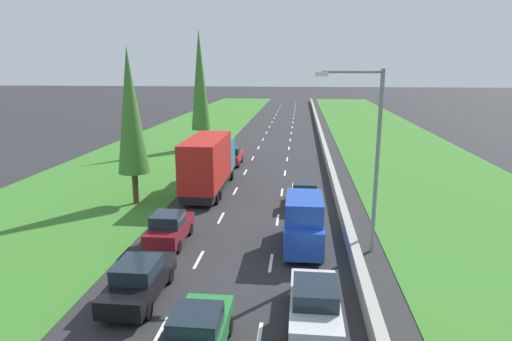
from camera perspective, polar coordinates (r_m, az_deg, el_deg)
The scene contains 16 objects.
ground_plane at distance 58.84m, azimuth 2.86°, elevation 4.53°, with size 300.00×300.00×0.00m, color #28282B.
grass_verge_left at distance 60.80m, azimuth -9.17°, elevation 4.68°, with size 14.00×140.00×0.04m, color #387528.
grass_verge_right at distance 59.85m, azimuth 16.75°, elevation 4.15°, with size 14.00×140.00×0.04m, color #387528.
median_barrier at distance 58.76m, azimuth 8.44°, elevation 4.81°, with size 0.44×120.00×0.85m, color #9E9B93.
lane_markings at distance 58.84m, azimuth 2.86°, elevation 4.54°, with size 3.64×116.00×0.01m.
black_sedan_left_lane at distance 18.45m, azimuth -15.08°, elevation -13.68°, with size 1.82×4.50×1.64m.
maroon_hatchback_left_lane at distance 23.45m, azimuth -11.27°, elevation -7.42°, with size 1.74×3.90×1.72m.
red_box_truck_left_lane at distance 32.28m, azimuth -6.16°, elevation 1.02°, with size 2.46×9.40×4.18m.
silver_sedan_right_lane at distance 16.43m, azimuth 7.70°, elevation -16.91°, with size 1.82×4.50×1.64m.
blue_van_right_lane at distance 22.28m, azimuth 6.28°, elevation -6.81°, with size 1.96×4.90×2.82m.
green_hatchback_centre_lane at distance 14.86m, azimuth -7.58°, elevation -20.38°, with size 1.74×3.90×1.72m.
white_hatchback_right_lane at distance 29.09m, azimuth 6.37°, elevation -3.11°, with size 1.74×3.90×1.72m.
red_hatchback_left_lane at distance 41.30m, azimuth -3.19°, elevation 1.89°, with size 1.74×3.90×1.72m.
poplar_tree_second at distance 29.58m, azimuth -16.13°, elevation 7.43°, with size 2.06×2.06×10.42m.
poplar_tree_third at distance 49.20m, azimuth -7.37°, elevation 11.63°, with size 2.13×2.13×13.15m.
street_light_mast at distance 21.59m, azimuth 14.79°, elevation 2.72°, with size 3.20×0.28×9.00m.
Camera 1 is at (2.98, 1.94, 9.08)m, focal length 30.53 mm.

